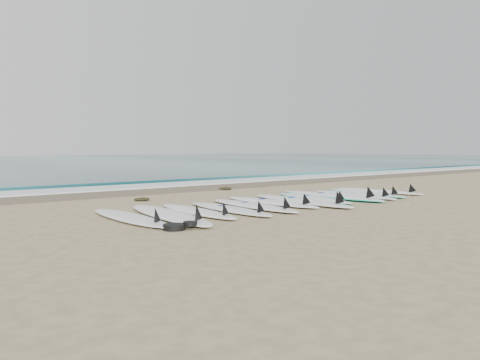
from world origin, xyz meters
TOP-DOWN VIEW (x-y plane):
  - ground at (0.00, 0.00)m, footprint 120.00×120.00m
  - wet_sand_band at (0.00, 4.10)m, footprint 120.00×1.80m
  - foam_band at (0.00, 5.50)m, footprint 120.00×1.40m
  - wave_crest at (0.00, 7.00)m, footprint 120.00×1.00m
  - surfboard_0 at (-3.45, -0.10)m, footprint 0.52×2.49m
  - surfboard_1 at (-2.83, -0.26)m, footprint 0.90×2.93m
  - surfboard_2 at (-2.20, -0.15)m, footprint 0.58×2.37m
  - surfboard_3 at (-1.58, -0.27)m, footprint 0.54×2.38m
  - surfboard_4 at (-0.93, -0.17)m, footprint 0.58×2.53m
  - surfboard_5 at (-0.29, 0.04)m, footprint 0.68×2.54m
  - surfboard_6 at (0.32, -0.22)m, footprint 0.72×2.86m
  - surfboard_7 at (0.97, 0.08)m, footprint 0.93×2.47m
  - surfboard_8 at (1.59, 0.10)m, footprint 0.72×2.89m
  - surfboard_9 at (2.24, -0.06)m, footprint 0.67×2.47m
  - surfboard_10 at (2.81, 0.07)m, footprint 0.86×2.47m
  - surfboard_11 at (3.47, 0.11)m, footprint 0.75×2.45m
  - seaweed_near at (-2.06, 2.28)m, footprint 0.36×0.28m
  - seaweed_far at (0.91, 3.25)m, footprint 0.39×0.30m
  - leash_coil at (-3.29, -1.27)m, footprint 0.46×0.36m

SIDE VIEW (x-z plane):
  - ground at x=0.00m, z-range 0.00..0.00m
  - wet_sand_band at x=0.00m, z-range 0.00..0.01m
  - foam_band at x=0.00m, z-range 0.00..0.04m
  - seaweed_near at x=-2.06m, z-range 0.00..0.07m
  - seaweed_far at x=0.91m, z-range 0.00..0.08m
  - surfboard_7 at x=0.97m, z-range -0.11..0.20m
  - surfboard_10 at x=2.81m, z-range -0.11..0.20m
  - leash_coil at x=-3.29m, z-range -0.01..0.10m
  - wave_crest at x=0.00m, z-range 0.00..0.10m
  - surfboard_2 at x=-2.20m, z-range -0.10..0.20m
  - surfboard_3 at x=-1.58m, z-range -0.10..0.20m
  - surfboard_11 at x=3.47m, z-range -0.10..0.21m
  - surfboard_9 at x=2.24m, z-range -0.10..0.21m
  - surfboard_8 at x=1.59m, z-range -0.13..0.24m
  - surfboard_0 at x=-3.45m, z-range -0.10..0.21m
  - surfboard_4 at x=-0.93m, z-range -0.11..0.22m
  - surfboard_5 at x=-0.29m, z-range -0.11..0.22m
  - surfboard_6 at x=0.32m, z-range -0.12..0.24m
  - surfboard_1 at x=-2.83m, z-range -0.12..0.25m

